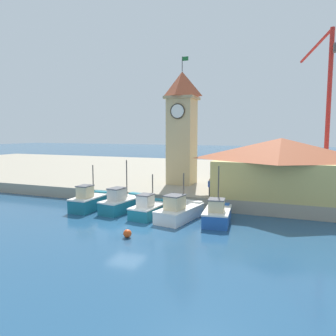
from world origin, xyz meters
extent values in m
plane|color=navy|center=(0.00, 0.00, 0.00)|extent=(300.00, 300.00, 0.00)
cube|color=#9E937F|center=(0.00, 27.28, 0.59)|extent=(120.00, 40.00, 1.17)
cube|color=#196B7F|center=(-5.89, 4.02, 0.57)|extent=(1.80, 4.26, 1.13)
cube|color=#196B7F|center=(-5.89, 5.90, 1.25)|extent=(1.51, 0.61, 0.24)
cube|color=silver|center=(-5.89, 4.02, 1.18)|extent=(1.86, 4.32, 0.12)
cube|color=beige|center=(-5.90, 3.28, 1.75)|extent=(1.07, 1.28, 1.01)
cube|color=#4C4C51|center=(-5.90, 3.28, 2.29)|extent=(1.15, 1.36, 0.08)
cylinder|color=#4C4742|center=(-5.89, 4.55, 2.64)|extent=(0.10, 0.10, 2.79)
torus|color=black|center=(-6.86, 4.24, 0.57)|extent=(0.12, 0.52, 0.52)
cube|color=#196B7F|center=(-2.79, 4.56, 0.52)|extent=(2.49, 4.95, 1.04)
cube|color=#196B7F|center=(-2.46, 6.65, 1.16)|extent=(1.58, 0.83, 0.24)
cube|color=silver|center=(-2.79, 4.56, 1.09)|extent=(2.56, 5.02, 0.12)
cube|color=beige|center=(-2.92, 3.74, 1.65)|extent=(1.27, 1.57, 0.99)
cube|color=#4C4C51|center=(-2.92, 3.74, 2.18)|extent=(1.36, 1.66, 0.08)
cylinder|color=#4C4742|center=(-2.70, 5.14, 2.85)|extent=(0.10, 0.10, 3.39)
torus|color=black|center=(-3.71, 4.94, 0.52)|extent=(0.20, 0.53, 0.52)
cube|color=#196B7F|center=(0.25, 3.67, 0.46)|extent=(2.13, 4.22, 0.92)
cube|color=#196B7F|center=(0.41, 5.45, 1.04)|extent=(1.56, 0.73, 0.24)
cube|color=silver|center=(0.25, 3.67, 0.97)|extent=(2.19, 4.29, 0.12)
cube|color=beige|center=(0.19, 2.96, 1.48)|extent=(1.17, 1.31, 0.91)
cube|color=#4C4C51|center=(0.19, 2.96, 1.98)|extent=(1.26, 1.40, 0.08)
cylinder|color=#4C4742|center=(0.30, 4.18, 2.27)|extent=(0.10, 0.10, 2.49)
torus|color=black|center=(-0.70, 3.96, 0.46)|extent=(0.16, 0.53, 0.52)
cube|color=silver|center=(2.91, 3.73, 0.45)|extent=(2.84, 5.19, 0.91)
cube|color=silver|center=(3.28, 5.91, 1.03)|extent=(1.81, 0.88, 0.24)
cube|color=silver|center=(2.91, 3.73, 0.96)|extent=(2.91, 5.26, 0.12)
cube|color=beige|center=(2.77, 2.88, 1.55)|extent=(1.46, 1.66, 1.05)
cube|color=#4C4C51|center=(2.77, 2.88, 2.11)|extent=(1.55, 1.75, 0.08)
cylinder|color=#4C4742|center=(3.01, 4.34, 2.36)|extent=(0.10, 0.10, 2.69)
torus|color=black|center=(1.87, 4.16, 0.45)|extent=(0.21, 0.53, 0.52)
cube|color=#2356A8|center=(5.97, 3.82, 0.49)|extent=(2.33, 4.21, 0.98)
cube|color=#2356A8|center=(5.77, 5.57, 1.10)|extent=(1.65, 0.78, 0.24)
cube|color=silver|center=(5.97, 3.82, 1.03)|extent=(2.39, 4.28, 0.12)
cube|color=beige|center=(6.05, 3.12, 1.52)|extent=(1.26, 1.33, 0.88)
cube|color=#4C4C51|center=(6.05, 3.12, 2.00)|extent=(1.35, 1.42, 0.08)
cylinder|color=#4C4742|center=(5.91, 4.32, 2.75)|extent=(0.10, 0.10, 3.33)
torus|color=black|center=(4.93, 3.91, 0.49)|extent=(0.18, 0.53, 0.52)
cube|color=tan|center=(-0.61, 14.36, 5.92)|extent=(2.82, 2.82, 9.50)
cube|color=tan|center=(-0.61, 14.36, 10.82)|extent=(3.32, 3.32, 0.30)
pyramid|color=#B25133|center=(-0.61, 14.36, 12.35)|extent=(3.32, 3.32, 2.74)
cylinder|color=white|center=(-0.61, 12.89, 9.30)|extent=(1.55, 0.12, 1.55)
torus|color=#332D23|center=(-0.61, 12.85, 9.30)|extent=(1.67, 0.12, 1.67)
cylinder|color=#3F3F3F|center=(-0.61, 14.36, 14.52)|extent=(0.08, 0.08, 1.60)
cube|color=#1E662D|center=(-0.26, 14.36, 15.07)|extent=(0.70, 0.04, 0.44)
cube|color=tan|center=(10.21, 10.42, 2.82)|extent=(11.47, 6.23, 3.29)
pyramid|color=#C1603D|center=(10.21, 10.42, 5.49)|extent=(11.87, 6.63, 2.06)
cube|color=maroon|center=(15.06, 25.61, 1.77)|extent=(2.00, 2.00, 1.20)
cylinder|color=red|center=(15.06, 25.61, 11.13)|extent=(0.56, 0.56, 17.51)
cylinder|color=red|center=(13.35, 28.92, 18.49)|extent=(3.79, 6.88, 2.81)
sphere|color=#E54C19|center=(1.16, -1.91, 0.28)|extent=(0.56, 0.56, 0.56)
cylinder|color=#33333D|center=(4.24, 8.25, 1.60)|extent=(0.22, 0.22, 0.85)
cube|color=#2D4CA5|center=(4.24, 8.25, 2.30)|extent=(0.34, 0.22, 0.56)
sphere|color=#9E7051|center=(4.24, 8.25, 2.69)|extent=(0.20, 0.20, 0.20)
camera|label=1|loc=(11.49, -20.76, 7.05)|focal=35.00mm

